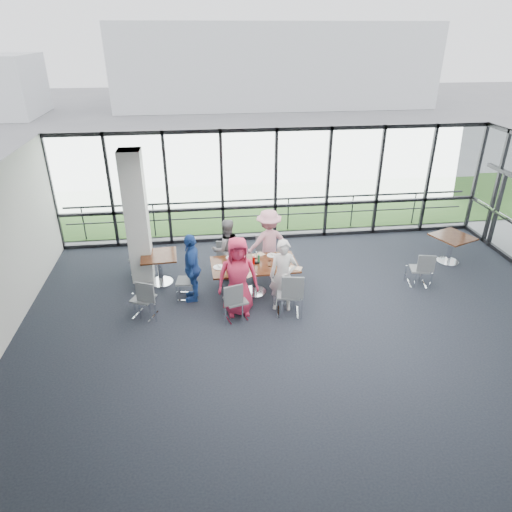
{
  "coord_description": "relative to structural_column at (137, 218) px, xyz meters",
  "views": [
    {
      "loc": [
        -2.08,
        -7.14,
        5.56
      ],
      "look_at": [
        -0.97,
        1.69,
        1.1
      ],
      "focal_mm": 32.0,
      "sensor_mm": 36.0,
      "label": 1
    }
  ],
  "objects": [
    {
      "name": "floor",
      "position": [
        3.6,
        -3.0,
        -1.61
      ],
      "size": [
        12.0,
        10.0,
        0.02
      ],
      "primitive_type": "cube",
      "color": "black",
      "rests_on": "ground"
    },
    {
      "name": "ceiling",
      "position": [
        3.6,
        -3.0,
        1.6
      ],
      "size": [
        12.0,
        10.0,
        0.04
      ],
      "primitive_type": "cube",
      "color": "white",
      "rests_on": "ground"
    },
    {
      "name": "curtain_wall_back",
      "position": [
        3.6,
        2.0,
        0.0
      ],
      "size": [
        12.0,
        0.1,
        3.2
      ],
      "primitive_type": "cube",
      "color": "white",
      "rests_on": "ground"
    },
    {
      "name": "exit_door",
      "position": [
        9.6,
        0.75,
        -0.55
      ],
      "size": [
        0.12,
        1.6,
        2.1
      ],
      "primitive_type": "cube",
      "color": "black",
      "rests_on": "ground"
    },
    {
      "name": "structural_column",
      "position": [
        0.0,
        0.0,
        0.0
      ],
      "size": [
        0.5,
        0.5,
        3.2
      ],
      "primitive_type": "cube",
      "color": "silver",
      "rests_on": "ground"
    },
    {
      "name": "apron",
      "position": [
        3.6,
        7.0,
        -1.62
      ],
      "size": [
        80.0,
        70.0,
        0.02
      ],
      "primitive_type": "cube",
      "color": "gray",
      "rests_on": "ground"
    },
    {
      "name": "grass_strip",
      "position": [
        3.6,
        5.0,
        -1.59
      ],
      "size": [
        80.0,
        5.0,
        0.01
      ],
      "primitive_type": "cube",
      "color": "#295723",
      "rests_on": "ground"
    },
    {
      "name": "hangar_main",
      "position": [
        7.6,
        29.0,
        1.4
      ],
      "size": [
        24.0,
        10.0,
        6.0
      ],
      "primitive_type": "cube",
      "color": "silver",
      "rests_on": "ground"
    },
    {
      "name": "guard_rail",
      "position": [
        3.6,
        2.6,
        -1.1
      ],
      "size": [
        12.0,
        0.06,
        0.06
      ],
      "primitive_type": "cylinder",
      "rotation": [
        0.0,
        1.57,
        0.0
      ],
      "color": "#2D2D33",
      "rests_on": "ground"
    },
    {
      "name": "main_table",
      "position": [
        2.63,
        -1.01,
        -0.97
      ],
      "size": [
        1.99,
        1.14,
        0.75
      ],
      "rotation": [
        0.0,
        0.0,
        0.03
      ],
      "color": "#3B180B",
      "rests_on": "ground"
    },
    {
      "name": "side_table_left",
      "position": [
        0.44,
        -0.27,
        -0.97
      ],
      "size": [
        0.88,
        0.88,
        0.75
      ],
      "rotation": [
        0.0,
        0.0,
        0.06
      ],
      "color": "#3B180B",
      "rests_on": "ground"
    },
    {
      "name": "side_table_right",
      "position": [
        7.91,
        -0.11,
        -0.96
      ],
      "size": [
        1.16,
        1.16,
        0.75
      ],
      "rotation": [
        0.0,
        0.0,
        0.39
      ],
      "color": "#3B180B",
      "rests_on": "ground"
    },
    {
      "name": "diner_near_left",
      "position": [
        2.18,
        -1.78,
        -0.72
      ],
      "size": [
        0.88,
        0.59,
        1.77
      ],
      "primitive_type": "imported",
      "rotation": [
        0.0,
        0.0,
        0.03
      ],
      "color": "#C9274A",
      "rests_on": "ground"
    },
    {
      "name": "diner_near_right",
      "position": [
        3.16,
        -1.75,
        -0.78
      ],
      "size": [
        0.67,
        0.55,
        1.63
      ],
      "primitive_type": "imported",
      "rotation": [
        0.0,
        0.0,
        -0.21
      ],
      "color": "silver",
      "rests_on": "ground"
    },
    {
      "name": "diner_far_left",
      "position": [
        2.05,
        -0.21,
        -0.83
      ],
      "size": [
        0.83,
        0.61,
        1.54
      ],
      "primitive_type": "imported",
      "rotation": [
        0.0,
        0.0,
        3.35
      ],
      "color": "slate",
      "rests_on": "ground"
    },
    {
      "name": "diner_far_right",
      "position": [
        3.09,
        -0.11,
        -0.75
      ],
      "size": [
        1.17,
        0.73,
        1.69
      ],
      "primitive_type": "imported",
      "rotation": [
        0.0,
        0.0,
        3.3
      ],
      "color": "pink",
      "rests_on": "ground"
    },
    {
      "name": "diner_end",
      "position": [
        1.23,
        -1.1,
        -0.8
      ],
      "size": [
        0.56,
        0.96,
        1.6
      ],
      "primitive_type": "imported",
      "rotation": [
        0.0,
        0.0,
        -1.62
      ],
      "color": "#22499A",
      "rests_on": "ground"
    },
    {
      "name": "chair_main_nl",
      "position": [
        2.11,
        -2.02,
        -1.16
      ],
      "size": [
        0.54,
        0.54,
        0.89
      ],
      "primitive_type": null,
      "rotation": [
        0.0,
        0.0,
        0.28
      ],
      "color": "slate",
      "rests_on": "ground"
    },
    {
      "name": "chair_main_nr",
      "position": [
        3.25,
        -1.97,
        -1.11
      ],
      "size": [
        0.56,
        0.56,
        0.99
      ],
      "primitive_type": null,
      "rotation": [
        0.0,
        0.0,
        -0.18
      ],
      "color": "slate",
      "rests_on": "ground"
    },
    {
      "name": "chair_main_fl",
      "position": [
        2.04,
        -0.11,
        -1.18
      ],
      "size": [
        0.48,
        0.48,
        0.84
      ],
      "primitive_type": null,
      "rotation": [
        0.0,
        0.0,
        2.94
      ],
      "color": "slate",
      "rests_on": "ground"
    },
    {
      "name": "chair_main_fr",
      "position": [
        3.06,
        0.03,
        -1.17
      ],
      "size": [
        0.5,
        0.5,
        0.87
      ],
      "primitive_type": null,
      "rotation": [
        0.0,
        0.0,
        2.92
      ],
      "color": "slate",
      "rests_on": "ground"
    },
    {
      "name": "chair_main_end",
      "position": [
        1.06,
        -1.03,
        -1.17
      ],
      "size": [
        0.47,
        0.47,
        0.86
      ],
      "primitive_type": null,
      "rotation": [
        0.0,
        0.0,
        -1.71
      ],
      "color": "slate",
      "rests_on": "ground"
    },
    {
      "name": "chair_spare_la",
      "position": [
        0.18,
        -1.69,
        -1.16
      ],
      "size": [
        0.57,
        0.57,
        0.88
      ],
      "primitive_type": null,
      "rotation": [
        0.0,
        0.0,
        -0.42
      ],
      "color": "slate",
      "rests_on": "ground"
    },
    {
      "name": "chair_spare_lb",
      "position": [
        -0.11,
        0.31,
        -1.17
      ],
      "size": [
        0.5,
        0.5,
        0.86
      ],
      "primitive_type": null,
      "rotation": [
        0.0,
        0.0,
        2.94
      ],
      "color": "slate",
      "rests_on": "ground"
    },
    {
      "name": "chair_spare_r",
      "position": [
        6.57,
        -1.14,
        -1.18
      ],
      "size": [
        0.5,
        0.5,
        0.85
      ],
      "primitive_type": null,
      "rotation": [
        0.0,
        0.0,
        -0.23
      ],
      "color": "slate",
      "rests_on": "ground"
    },
    {
      "name": "plate_nl",
      "position": [
        2.16,
        -1.35,
        -0.84
      ],
      "size": [
        0.26,
        0.26,
        0.01
      ],
      "primitive_type": "cylinder",
      "color": "white",
      "rests_on": "main_table"
    },
    {
      "name": "plate_nr",
      "position": [
        3.28,
        -1.37,
        -0.84
      ],
      "size": [
        0.27,
        0.27,
        0.01
      ],
      "primitive_type": "cylinder",
      "color": "white",
      "rests_on": "main_table"
    },
    {
      "name": "plate_fl",
      "position": [
        2.12,
        -0.63,
        -0.84
      ],
      "size": [
        0.24,
        0.24,
        0.01
      ],
      "primitive_type": "cylinder",
      "color": "white",
      "rests_on": "main_table"
    },
    {
      "name": "plate_fr",
      "position": [
        3.09,
        -0.64,
        -0.84
      ],
      "size": [
        0.24,
        0.24,
        0.01
      ],
      "primitive_type": "cylinder",
      "color": "white",
      "rests_on": "main_table"
    },
    {
      "name": "plate_end",
      "position": [
        1.83,
        -1.08,
        -0.84
      ],
      "size": [
        0.27,
        0.27,
        0.01
      ],
      "primitive_type": "cylinder",
      "color": "white",
      "rests_on": "main_table"
    },
    {
      "name": "tumbler_a",
      "position": [
        2.41,
        -1.31,
        -0.78
      ],
      "size": [
        0.07,
        0.07,
        0.14
      ],
      "primitive_type": "cylinder",
      "color": "white",
      "rests_on": "main_table"
    },
    {
      "name": "tumbler_b",
      "position": [
        2.96,
        -1.16,
        -0.78
      ],
      "size": [
        0.07,
        0.07,
        0.13
      ],
      "primitive_type": "cylinder",
      "color": "white",
      "rests_on": "main_table"
    },
    {
      "name": "tumbler_c",
      "position": [
        2.7,
        -0.73,
        -0.79
      ],
      "size": [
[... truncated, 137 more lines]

